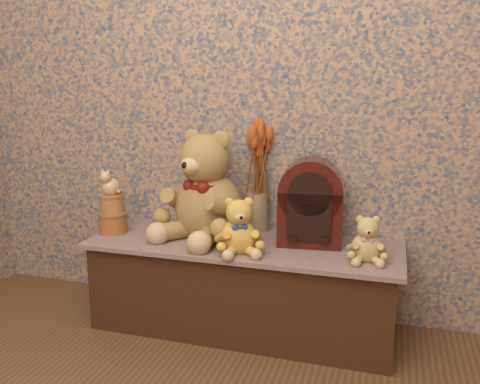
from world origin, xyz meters
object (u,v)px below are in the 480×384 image
Objects in this scene: teddy_medium at (239,223)px; cathedral_radio at (311,201)px; cat_figurine at (111,181)px; ceramic_vase at (257,212)px; biscuit_tin_lower at (113,223)px; teddy_small at (367,236)px; teddy_large at (208,180)px.

cathedral_radio reaches higher than teddy_medium.
teddy_medium is 0.68m from cat_figurine.
cathedral_radio reaches higher than ceramic_vase.
cathedral_radio is 0.94m from biscuit_tin_lower.
teddy_medium is 0.67m from biscuit_tin_lower.
teddy_medium reaches higher than teddy_small.
teddy_medium is at bearing 177.44° from teddy_small.
teddy_medium is 1.27× the size of teddy_small.
teddy_medium is at bearing -8.16° from biscuit_tin_lower.
ceramic_vase is 1.38× the size of biscuit_tin_lower.
cathedral_radio reaches higher than biscuit_tin_lower.
teddy_large reaches higher than teddy_medium.
teddy_large is at bearing 10.90° from biscuit_tin_lower.
cathedral_radio is at bearing 7.27° from biscuit_tin_lower.
biscuit_tin_lower is at bearing 0.00° from cat_figurine.
teddy_large is 0.30m from ceramic_vase.
teddy_small is 1.19m from cat_figurine.
cat_figurine is at bearing 169.67° from teddy_small.
ceramic_vase is at bearing 57.19° from teddy_large.
cat_figurine is at bearing -179.30° from cathedral_radio.
biscuit_tin_lower is (-0.66, 0.09, -0.08)m from teddy_medium.
cat_figurine is (-0.66, 0.09, 0.12)m from teddy_medium.
teddy_large is 1.40× the size of cathedral_radio.
cat_figurine is at bearing 146.90° from teddy_medium.
teddy_small is 1.53× the size of cat_figurine.
teddy_small is 0.60m from ceramic_vase.
biscuit_tin_lower is 1.02× the size of cat_figurine.
cathedral_radio is (0.27, 0.21, 0.06)m from teddy_medium.
teddy_large is 4.10× the size of cat_figurine.
teddy_small is at bearing 7.81° from teddy_large.
cathedral_radio reaches higher than cat_figurine.
cat_figurine reaches higher than teddy_medium.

